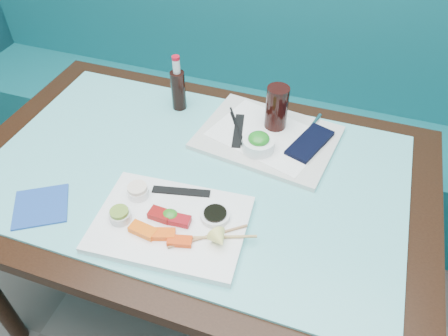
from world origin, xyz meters
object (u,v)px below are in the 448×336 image
(sashimi_plate, at_px, (171,224))
(serving_tray, at_px, (267,137))
(cola_glass, at_px, (277,108))
(blue_napkin, at_px, (41,206))
(seaweed_bowl, at_px, (258,145))
(cola_bottle_body, at_px, (178,90))
(dining_table, at_px, (195,192))
(booth_bench, at_px, (262,114))

(sashimi_plate, xyz_separation_m, serving_tray, (0.15, 0.43, -0.00))
(cola_glass, bearing_deg, blue_napkin, -134.04)
(seaweed_bowl, distance_m, cola_bottle_body, 0.36)
(dining_table, xyz_separation_m, serving_tray, (0.17, 0.21, 0.10))
(sashimi_plate, xyz_separation_m, cola_bottle_body, (-0.19, 0.49, 0.06))
(dining_table, xyz_separation_m, cola_glass, (0.18, 0.27, 0.18))
(sashimi_plate, height_order, serving_tray, sashimi_plate)
(sashimi_plate, bearing_deg, seaweed_bowl, 64.31)
(seaweed_bowl, relative_size, blue_napkin, 0.70)
(dining_table, relative_size, cola_bottle_body, 10.11)
(dining_table, bearing_deg, cola_bottle_body, 120.64)
(booth_bench, bearing_deg, dining_table, -90.00)
(dining_table, distance_m, seaweed_bowl, 0.24)
(booth_bench, bearing_deg, serving_tray, -75.05)
(serving_tray, relative_size, cola_bottle_body, 3.03)
(blue_napkin, bearing_deg, cola_glass, 45.96)
(booth_bench, xyz_separation_m, blue_napkin, (-0.34, -1.11, 0.39))
(cola_glass, bearing_deg, serving_tray, -100.30)
(cola_bottle_body, bearing_deg, booth_bench, 73.37)
(serving_tray, relative_size, blue_napkin, 2.97)
(booth_bench, distance_m, dining_table, 0.89)
(sashimi_plate, relative_size, serving_tray, 0.93)
(serving_tray, bearing_deg, dining_table, -120.38)
(dining_table, distance_m, blue_napkin, 0.44)
(sashimi_plate, height_order, cola_glass, cola_glass)
(cola_bottle_body, bearing_deg, blue_napkin, -107.59)
(cola_bottle_body, bearing_deg, sashimi_plate, -69.09)
(seaweed_bowl, bearing_deg, sashimi_plate, -111.11)
(cola_glass, height_order, blue_napkin, cola_glass)
(booth_bench, xyz_separation_m, serving_tray, (0.17, -0.63, 0.39))
(sashimi_plate, bearing_deg, blue_napkin, -175.91)
(booth_bench, xyz_separation_m, cola_bottle_body, (-0.17, -0.56, 0.45))
(serving_tray, bearing_deg, seaweed_bowl, -89.80)
(dining_table, relative_size, sashimi_plate, 3.59)
(sashimi_plate, distance_m, seaweed_bowl, 0.38)
(serving_tray, distance_m, cola_glass, 0.10)
(booth_bench, bearing_deg, seaweed_bowl, -77.36)
(serving_tray, bearing_deg, booth_bench, 112.74)
(dining_table, relative_size, seaweed_bowl, 14.16)
(cola_glass, xyz_separation_m, cola_bottle_body, (-0.34, 0.01, -0.02))
(dining_table, relative_size, serving_tray, 3.34)
(cola_glass, height_order, cola_bottle_body, cola_glass)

